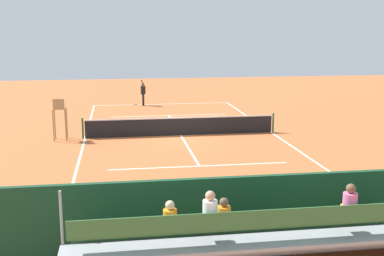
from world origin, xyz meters
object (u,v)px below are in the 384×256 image
at_px(courtside_bench, 355,213).
at_px(umpire_chair, 60,115).
at_px(tennis_ball_near, 178,112).
at_px(tennis_ball_far, 141,114).
at_px(tennis_racket, 132,105).
at_px(equipment_bag, 287,232).
at_px(tennis_player, 143,92).
at_px(tennis_net, 181,126).
at_px(bleacher_stand, 266,239).

bearing_deg(courtside_bench, umpire_chair, -54.25).
distance_m(tennis_ball_near, tennis_ball_far, 2.57).
bearing_deg(umpire_chair, tennis_racket, -109.76).
height_order(umpire_chair, tennis_racket, umpire_chair).
relative_size(umpire_chair, tennis_ball_near, 32.42).
relative_size(equipment_bag, tennis_racket, 1.58).
relative_size(equipment_bag, tennis_ball_far, 13.64).
xyz_separation_m(umpire_chair, tennis_player, (-4.79, -10.78, -0.30)).
distance_m(tennis_net, bleacher_stand, 15.36).
relative_size(courtside_bench, equipment_bag, 2.00).
bearing_deg(tennis_racket, tennis_player, 156.97).
height_order(tennis_racket, tennis_ball_near, tennis_ball_near).
distance_m(equipment_bag, tennis_ball_far, 20.42).
xyz_separation_m(bleacher_stand, tennis_ball_far, (1.75, -22.16, -0.90)).
height_order(umpire_chair, equipment_bag, umpire_chair).
xyz_separation_m(courtside_bench, tennis_ball_far, (4.98, -20.08, -0.53)).
height_order(equipment_bag, tennis_ball_far, equipment_bag).
xyz_separation_m(tennis_racket, tennis_ball_near, (-2.97, 3.81, 0.02)).
xyz_separation_m(bleacher_stand, tennis_racket, (2.16, -26.26, -0.92)).
bearing_deg(bleacher_stand, tennis_ball_far, -85.50).
relative_size(umpire_chair, tennis_racket, 3.76).
relative_size(tennis_ball_near, tennis_ball_far, 1.00).
bearing_deg(tennis_ball_far, tennis_net, 104.70).
relative_size(bleacher_stand, tennis_ball_near, 137.27).
bearing_deg(courtside_bench, tennis_ball_far, -76.06).
distance_m(umpire_chair, courtside_bench, 16.10).
bearing_deg(tennis_net, equipment_bag, 95.00).
distance_m(bleacher_stand, tennis_player, 25.96).
bearing_deg(courtside_bench, tennis_racket, -77.41).
bearing_deg(tennis_player, tennis_racket, -23.03).
bearing_deg(equipment_bag, tennis_player, -83.86).
bearing_deg(tennis_player, equipment_bag, 96.14).
xyz_separation_m(tennis_player, tennis_racket, (0.80, -0.34, -1.00)).
distance_m(tennis_net, tennis_ball_far, 7.05).
xyz_separation_m(tennis_net, umpire_chair, (6.20, 0.22, 0.81)).
bearing_deg(umpire_chair, tennis_player, -113.96).
height_order(umpire_chair, courtside_bench, umpire_chair).
xyz_separation_m(tennis_net, equipment_bag, (-1.17, 13.40, -0.32)).
xyz_separation_m(umpire_chair, equipment_bag, (-7.37, 13.18, -1.13)).
bearing_deg(tennis_ball_near, tennis_net, 83.84).
relative_size(tennis_net, equipment_bag, 11.44).
xyz_separation_m(courtside_bench, tennis_player, (4.61, -23.84, 0.46)).
height_order(courtside_bench, equipment_bag, courtside_bench).
bearing_deg(tennis_racket, tennis_ball_far, 95.82).
relative_size(bleacher_stand, tennis_racket, 15.92).
relative_size(tennis_net, courtside_bench, 5.72).
bearing_deg(courtside_bench, tennis_ball_near, -83.19).
relative_size(bleacher_stand, umpire_chair, 4.23).
bearing_deg(tennis_net, courtside_bench, 103.55).
bearing_deg(equipment_bag, tennis_net, -85.00).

